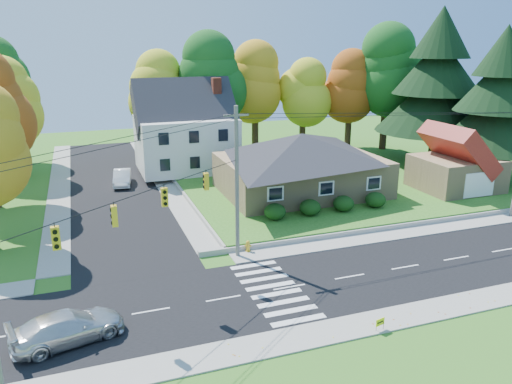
% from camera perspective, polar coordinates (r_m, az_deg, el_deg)
% --- Properties ---
extents(ground, '(120.00, 120.00, 0.00)m').
position_cam_1_polar(ground, '(29.64, 3.84, -10.82)').
color(ground, '#3D7923').
extents(road_main, '(90.00, 8.00, 0.02)m').
position_cam_1_polar(road_main, '(29.63, 3.84, -10.80)').
color(road_main, black).
rests_on(road_main, ground).
extents(road_cross, '(8.00, 44.00, 0.02)m').
position_cam_1_polar(road_cross, '(51.92, -16.05, 0.81)').
color(road_cross, black).
rests_on(road_cross, ground).
extents(sidewalk_north, '(90.00, 2.00, 0.08)m').
position_cam_1_polar(sidewalk_north, '(33.80, 0.45, -7.08)').
color(sidewalk_north, '#9C9A90').
rests_on(sidewalk_north, ground).
extents(sidewalk_south, '(90.00, 2.00, 0.08)m').
position_cam_1_polar(sidewalk_south, '(25.73, 8.43, -15.52)').
color(sidewalk_south, '#9C9A90').
rests_on(sidewalk_south, ground).
extents(lawn, '(30.00, 30.00, 0.50)m').
position_cam_1_polar(lawn, '(52.61, 7.76, 1.80)').
color(lawn, '#3D7923').
rests_on(lawn, ground).
extents(ranch_house, '(14.60, 10.60, 5.40)m').
position_cam_1_polar(ranch_house, '(45.37, 5.17, 3.40)').
color(ranch_house, tan).
rests_on(ranch_house, lawn).
extents(colonial_house, '(10.40, 8.40, 9.60)m').
position_cam_1_polar(colonial_house, '(53.88, -8.01, 6.86)').
color(colonial_house, silver).
rests_on(colonial_house, lawn).
extents(garage, '(7.30, 6.30, 4.60)m').
position_cam_1_polar(garage, '(49.82, 21.97, 2.95)').
color(garage, tan).
rests_on(garage, lawn).
extents(hedge_row, '(10.70, 1.70, 1.27)m').
position_cam_1_polar(hedge_row, '(40.39, 8.12, -1.53)').
color(hedge_row, '#163A10').
rests_on(hedge_row, lawn).
extents(traffic_infrastructure, '(38.10, 10.66, 10.00)m').
position_cam_1_polar(traffic_infrastructure, '(28.76, 2.69, -0.56)').
color(traffic_infrastructure, '#666059').
rests_on(traffic_infrastructure, ground).
extents(tree_lot_0, '(6.72, 6.72, 12.51)m').
position_cam_1_polar(tree_lot_0, '(58.90, -11.38, 11.19)').
color(tree_lot_0, '#3F2A19').
rests_on(tree_lot_0, lawn).
extents(tree_lot_1, '(7.84, 7.84, 14.60)m').
position_cam_1_polar(tree_lot_1, '(59.01, -5.40, 12.73)').
color(tree_lot_1, '#3F2A19').
rests_on(tree_lot_1, lawn).
extents(tree_lot_2, '(7.28, 7.28, 13.56)m').
position_cam_1_polar(tree_lot_2, '(61.77, -0.10, 12.37)').
color(tree_lot_2, '#3F2A19').
rests_on(tree_lot_2, lawn).
extents(tree_lot_3, '(6.16, 6.16, 11.47)m').
position_cam_1_polar(tree_lot_3, '(63.23, 5.44, 11.21)').
color(tree_lot_3, '#3F2A19').
rests_on(tree_lot_3, lawn).
extents(tree_lot_4, '(6.72, 6.72, 12.51)m').
position_cam_1_polar(tree_lot_4, '(65.07, 10.73, 11.73)').
color(tree_lot_4, '#3F2A19').
rests_on(tree_lot_4, lawn).
extents(tree_lot_5, '(8.40, 8.40, 15.64)m').
position_cam_1_polar(tree_lot_5, '(65.38, 14.84, 13.22)').
color(tree_lot_5, '#3F2A19').
rests_on(tree_lot_5, lawn).
extents(conifer_east_a, '(12.80, 12.80, 16.96)m').
position_cam_1_polar(conifer_east_a, '(59.62, 19.97, 11.65)').
color(conifer_east_a, '#3F2A19').
rests_on(conifer_east_a, lawn).
extents(conifer_east_b, '(11.20, 11.20, 14.84)m').
position_cam_1_polar(conifer_east_b, '(54.50, 26.02, 9.39)').
color(conifer_east_b, '#3F2A19').
rests_on(conifer_east_b, lawn).
extents(tree_west_2, '(6.72, 6.72, 12.51)m').
position_cam_1_polar(tree_west_2, '(56.68, -26.36, 9.09)').
color(tree_west_2, '#3F2A19').
rests_on(tree_west_2, ground).
extents(silver_sedan, '(5.59, 3.40, 1.52)m').
position_cam_1_polar(silver_sedan, '(25.99, -20.70, -14.26)').
color(silver_sedan, silver).
rests_on(silver_sedan, road_main).
extents(white_car, '(2.19, 4.74, 1.50)m').
position_cam_1_polar(white_car, '(51.39, -15.05, 1.61)').
color(white_car, silver).
rests_on(white_car, road_cross).
extents(fire_hydrant, '(0.48, 0.37, 0.84)m').
position_cam_1_polar(fire_hydrant, '(34.02, -0.93, -6.26)').
color(fire_hydrant, gold).
rests_on(fire_hydrant, ground).
extents(yard_sign, '(0.55, 0.16, 0.70)m').
position_cam_1_polar(yard_sign, '(26.06, 14.01, -14.26)').
color(yard_sign, black).
rests_on(yard_sign, ground).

